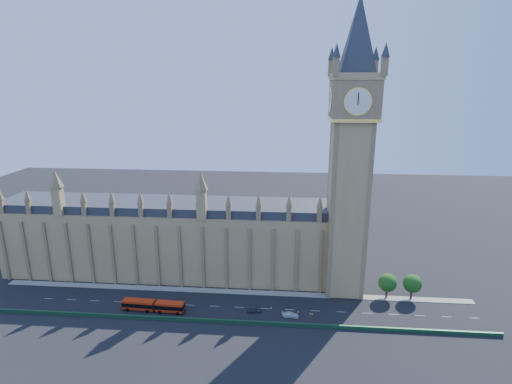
# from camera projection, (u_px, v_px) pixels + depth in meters

# --- Properties ---
(ground) EXTENTS (400.00, 400.00, 0.00)m
(ground) POSITION_uv_depth(u_px,v_px,m) (227.00, 307.00, 127.58)
(ground) COLOR black
(ground) RESTS_ON ground
(palace_westminster) EXTENTS (120.00, 20.00, 28.00)m
(palace_westminster) POSITION_uv_depth(u_px,v_px,m) (169.00, 238.00, 147.03)
(palace_westminster) COLOR #A68950
(palace_westminster) RESTS_ON ground
(elizabeth_tower) EXTENTS (20.59, 20.59, 105.00)m
(elizabeth_tower) POSITION_uv_depth(u_px,v_px,m) (352.00, 132.00, 123.47)
(elizabeth_tower) COLOR #A68950
(elizabeth_tower) RESTS_ON ground
(bridge_parapet) EXTENTS (160.00, 0.60, 1.20)m
(bridge_parapet) POSITION_uv_depth(u_px,v_px,m) (223.00, 321.00, 118.78)
(bridge_parapet) COLOR #1E4C2D
(bridge_parapet) RESTS_ON ground
(kerb_north) EXTENTS (160.00, 3.00, 0.16)m
(kerb_north) POSITION_uv_depth(u_px,v_px,m) (231.00, 292.00, 136.69)
(kerb_north) COLOR gray
(kerb_north) RESTS_ON ground
(tree_east_near) EXTENTS (6.00, 6.00, 8.50)m
(tree_east_near) POSITION_uv_depth(u_px,v_px,m) (388.00, 282.00, 131.59)
(tree_east_near) COLOR #382619
(tree_east_near) RESTS_ON ground
(tree_east_far) EXTENTS (6.00, 6.00, 8.50)m
(tree_east_far) POSITION_uv_depth(u_px,v_px,m) (413.00, 283.00, 130.95)
(tree_east_far) COLOR #382619
(tree_east_far) RESTS_ON ground
(red_bus) EXTENTS (19.79, 3.94, 3.35)m
(red_bus) POSITION_uv_depth(u_px,v_px,m) (153.00, 306.00, 124.89)
(red_bus) COLOR red
(red_bus) RESTS_ON ground
(car_grey) EXTENTS (4.44, 2.27, 1.45)m
(car_grey) POSITION_uv_depth(u_px,v_px,m) (254.00, 310.00, 124.45)
(car_grey) COLOR #383A3E
(car_grey) RESTS_ON ground
(car_silver) EXTENTS (4.57, 1.80, 1.48)m
(car_silver) POSITION_uv_depth(u_px,v_px,m) (291.00, 315.00, 121.65)
(car_silver) COLOR #B2B5BB
(car_silver) RESTS_ON ground
(car_white) EXTENTS (5.05, 2.46, 1.42)m
(car_white) POSITION_uv_depth(u_px,v_px,m) (290.00, 315.00, 121.93)
(car_white) COLOR silver
(car_white) RESTS_ON ground
(cone_a) EXTENTS (0.60, 0.60, 0.73)m
(cone_a) POSITION_uv_depth(u_px,v_px,m) (312.00, 314.00, 122.94)
(cone_a) COLOR black
(cone_a) RESTS_ON ground
(cone_b) EXTENTS (0.57, 0.57, 0.70)m
(cone_b) POSITION_uv_depth(u_px,v_px,m) (271.00, 308.00, 126.17)
(cone_b) COLOR black
(cone_b) RESTS_ON ground
(cone_c) EXTENTS (0.57, 0.57, 0.70)m
(cone_c) POSITION_uv_depth(u_px,v_px,m) (298.00, 312.00, 124.25)
(cone_c) COLOR black
(cone_c) RESTS_ON ground
(cone_d) EXTENTS (0.48, 0.48, 0.62)m
(cone_d) POSITION_uv_depth(u_px,v_px,m) (310.00, 314.00, 123.22)
(cone_d) COLOR black
(cone_d) RESTS_ON ground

